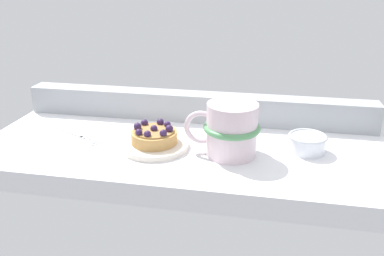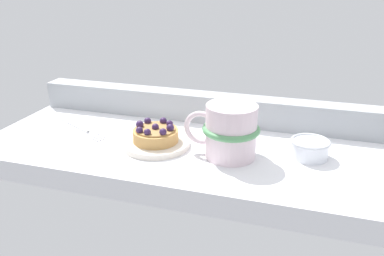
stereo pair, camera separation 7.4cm
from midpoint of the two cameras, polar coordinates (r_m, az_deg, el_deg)
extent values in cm
cube|color=white|center=(79.73, -3.99, -3.91)|extent=(82.79, 34.01, 4.37)
cube|color=#9EA3A8|center=(90.60, -1.81, 3.12)|extent=(81.13, 5.19, 6.45)
cylinder|color=silver|center=(77.82, -8.27, -2.55)|extent=(13.62, 13.62, 1.12)
cylinder|color=silver|center=(77.94, -8.26, -2.73)|extent=(7.49, 7.49, 0.56)
cylinder|color=tan|center=(77.11, -8.34, -1.37)|extent=(9.12, 9.12, 2.37)
cylinder|color=#A37942|center=(76.59, -8.39, -0.45)|extent=(8.03, 8.03, 0.30)
sphere|color=#331E47|center=(76.42, -8.41, -0.13)|extent=(1.42, 1.42, 1.42)
sphere|color=#331E47|center=(75.53, -6.17, -0.17)|extent=(1.53, 1.53, 1.53)
sphere|color=#331E47|center=(77.68, -6.45, 0.34)|extent=(1.39, 1.39, 1.39)
sphere|color=#331E47|center=(79.34, -7.38, 0.82)|extent=(1.50, 1.50, 1.50)
sphere|color=#331E47|center=(79.13, -9.81, 0.59)|extent=(1.49, 1.49, 1.49)
sphere|color=#331E47|center=(77.56, -10.78, 0.16)|extent=(1.58, 1.58, 1.58)
sphere|color=#331E47|center=(74.90, -10.68, -0.71)|extent=(1.40, 1.40, 1.40)
sphere|color=#331E47|center=(73.88, -9.48, -0.95)|extent=(1.38, 1.38, 1.38)
sphere|color=#331E47|center=(73.57, -7.15, -0.82)|extent=(1.44, 1.44, 1.44)
cylinder|color=silver|center=(72.49, 3.00, -0.30)|extent=(9.58, 9.58, 10.26)
torus|color=#569960|center=(72.33, 3.00, 0.01)|extent=(10.83, 10.83, 1.20)
torus|color=silver|center=(73.42, -1.49, 0.02)|extent=(6.74, 1.00, 6.74)
cube|color=silver|center=(90.71, -20.51, -0.29)|extent=(11.32, 6.41, 0.60)
cube|color=silver|center=(85.74, -18.30, -1.29)|extent=(1.32, 1.05, 0.60)
cube|color=silver|center=(82.46, -17.56, -2.14)|extent=(3.21, 1.84, 0.60)
cube|color=silver|center=(82.82, -17.15, -1.98)|extent=(3.21, 1.84, 0.60)
cube|color=silver|center=(83.19, -16.74, -1.82)|extent=(3.21, 1.84, 0.60)
cube|color=silver|center=(83.57, -16.34, -1.66)|extent=(3.21, 1.84, 0.60)
cylinder|color=silver|center=(77.17, 14.02, -2.36)|extent=(6.90, 6.90, 3.24)
torus|color=silver|center=(76.53, 14.14, -1.26)|extent=(7.36, 7.36, 0.60)
camera|label=1|loc=(0.04, -92.86, -1.17)|focal=36.11mm
camera|label=2|loc=(0.04, 87.14, 1.17)|focal=36.11mm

